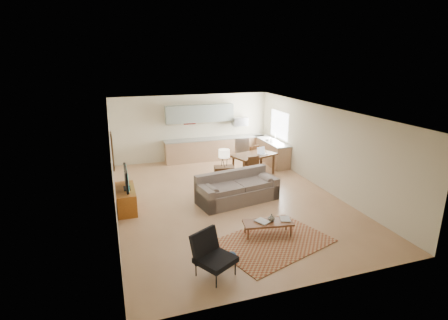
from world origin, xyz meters
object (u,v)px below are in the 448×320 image
object	(u,v)px
sofa	(238,188)
console_table	(224,177)
tv_credenza	(126,199)
coffee_table	(268,229)
dining_table	(254,165)
armchair	(216,256)

from	to	relation	value
sofa	console_table	world-z (taller)	sofa
sofa	tv_credenza	world-z (taller)	sofa
coffee_table	console_table	distance (m)	3.38
dining_table	sofa	bearing A→B (deg)	-142.65
tv_credenza	dining_table	bearing A→B (deg)	19.16
sofa	armchair	size ratio (longest dim) A/B	2.84
coffee_table	dining_table	world-z (taller)	dining_table
dining_table	console_table	bearing A→B (deg)	-167.03
dining_table	coffee_table	bearing A→B (deg)	-127.18
sofa	dining_table	xyz separation A→B (m)	(1.40, 2.07, -0.04)
coffee_table	tv_credenza	bearing A→B (deg)	149.64
console_table	dining_table	world-z (taller)	dining_table
coffee_table	tv_credenza	xyz separation A→B (m)	(-3.17, 2.65, 0.13)
coffee_table	console_table	size ratio (longest dim) A/B	1.63
armchair	sofa	bearing A→B (deg)	33.22
coffee_table	armchair	distance (m)	2.05
armchair	dining_table	size ratio (longest dim) A/B	0.56
armchair	console_table	xyz separation A→B (m)	(1.68, 4.53, -0.07)
coffee_table	dining_table	bearing A→B (deg)	81.01
sofa	console_table	size ratio (longest dim) A/B	3.39
sofa	coffee_table	size ratio (longest dim) A/B	2.09
armchair	coffee_table	bearing A→B (deg)	4.78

